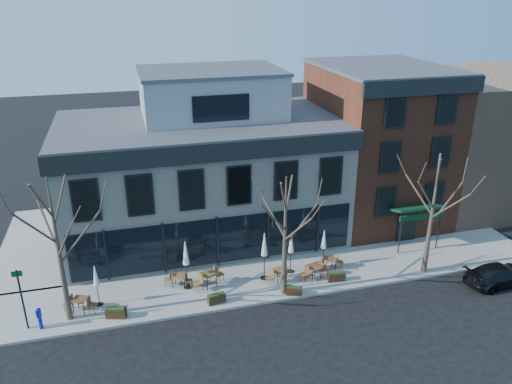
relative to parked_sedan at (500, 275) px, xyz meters
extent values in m
plane|color=black|center=(-15.55, 6.14, -0.63)|extent=(120.00, 120.00, 0.00)
cube|color=gray|center=(-12.30, 3.99, -0.55)|extent=(33.50, 4.70, 0.15)
cube|color=gray|center=(-26.80, 12.14, -0.55)|extent=(4.50, 12.00, 0.15)
cube|color=beige|center=(-15.55, 11.14, 3.37)|extent=(18.00, 10.00, 8.00)
cube|color=#47474C|center=(-15.55, 11.14, 7.42)|extent=(18.30, 10.30, 0.30)
cube|color=black|center=(-15.55, 6.02, 6.92)|extent=(18.30, 0.25, 1.10)
cube|color=black|center=(-24.67, 11.14, 6.92)|extent=(0.25, 10.30, 1.10)
cube|color=black|center=(-15.55, 6.08, 1.27)|extent=(17.20, 0.12, 3.00)
cube|color=black|center=(-24.61, 10.14, 1.27)|extent=(0.12, 7.50, 3.00)
cube|color=gray|center=(-14.55, 12.14, 8.97)|extent=(9.00, 6.50, 3.00)
cube|color=brown|center=(-2.55, 11.14, 4.87)|extent=(8.00, 10.00, 11.00)
cube|color=#47474C|center=(-2.55, 11.14, 10.42)|extent=(8.20, 10.20, 0.25)
cube|color=black|center=(-2.55, 6.02, 9.97)|extent=(8.20, 0.25, 1.00)
cube|color=#0B321B|center=(-2.55, 5.29, 2.27)|extent=(3.20, 1.66, 0.67)
cube|color=black|center=(-2.55, 6.09, 0.62)|extent=(1.40, 0.10, 2.50)
cube|color=#8C664C|center=(7.45, 12.14, 4.37)|extent=(12.00, 12.00, 10.00)
cone|color=#382B21|center=(-24.05, 2.94, 3.48)|extent=(0.34, 0.34, 7.92)
cylinder|color=#382B21|center=(-22.98, 3.13, 4.05)|extent=(2.23, 0.50, 2.48)
cylinder|color=#382B21|center=(-24.50, 3.91, 4.51)|extent=(1.03, 2.05, 2.14)
cylinder|color=#382B21|center=(-24.89, 2.63, 5.03)|extent=(1.80, 0.75, 2.21)
cylinder|color=#382B21|center=(-23.60, 1.98, 4.42)|extent=(1.03, 2.04, 2.28)
cone|color=#382B21|center=(-12.55, 2.24, 3.04)|extent=(0.34, 0.34, 7.04)
cylinder|color=#382B21|center=(-11.60, 2.41, 3.55)|extent=(2.00, 0.46, 2.21)
cylinder|color=#382B21|center=(-12.95, 3.10, 3.96)|extent=(0.93, 1.84, 1.91)
cylinder|color=#382B21|center=(-13.30, 1.97, 4.41)|extent=(1.61, 0.68, 1.97)
cylinder|color=#382B21|center=(-12.15, 1.38, 3.88)|extent=(0.93, 1.83, 2.03)
cone|color=#382B21|center=(-3.55, 2.24, 3.26)|extent=(0.34, 0.34, 7.48)
cylinder|color=#382B21|center=(-2.54, 2.42, 3.80)|extent=(2.12, 0.48, 2.35)
cylinder|color=#382B21|center=(-3.98, 3.16, 4.24)|extent=(0.98, 1.94, 2.03)
cylinder|color=#382B21|center=(-4.35, 1.95, 4.72)|extent=(1.71, 0.71, 2.09)
cylinder|color=#382B21|center=(-3.13, 1.33, 4.15)|extent=(0.98, 1.94, 2.16)
cylinder|color=black|center=(-26.05, 2.64, 1.22)|extent=(0.10, 0.10, 3.40)
cube|color=#005926|center=(-26.05, 2.64, 2.72)|extent=(0.50, 0.04, 0.30)
imported|color=black|center=(0.00, 0.00, 0.00)|extent=(4.42, 2.02, 1.26)
cylinder|color=#0B1A93|center=(-25.40, 2.44, -0.14)|extent=(0.19, 0.19, 0.68)
cube|color=#0B1A93|center=(-25.40, 2.44, 0.44)|extent=(0.24, 0.21, 0.48)
cone|color=#0B1A93|center=(-25.40, 2.44, 0.73)|extent=(0.25, 0.25, 0.12)
cube|color=brown|center=(-23.51, 3.42, 0.29)|extent=(0.95, 0.95, 0.04)
cylinder|color=black|center=(-23.89, 3.26, -0.10)|extent=(0.04, 0.04, 0.75)
cylinder|color=black|center=(-23.35, 3.04, -0.10)|extent=(0.04, 0.04, 0.75)
cylinder|color=black|center=(-23.67, 3.80, -0.10)|extent=(0.04, 0.04, 0.75)
cylinder|color=black|center=(-23.13, 3.58, -0.10)|extent=(0.04, 0.04, 0.75)
cube|color=brown|center=(-18.20, 4.48, 0.21)|extent=(0.86, 0.86, 0.04)
cylinder|color=black|center=(-18.55, 4.33, -0.14)|extent=(0.04, 0.04, 0.68)
cylinder|color=black|center=(-18.05, 4.14, -0.14)|extent=(0.04, 0.04, 0.68)
cylinder|color=black|center=(-18.35, 4.82, -0.14)|extent=(0.04, 0.04, 0.68)
cylinder|color=black|center=(-17.86, 4.63, -0.14)|extent=(0.04, 0.04, 0.68)
cube|color=brown|center=(-16.51, 4.01, 0.36)|extent=(1.06, 1.06, 0.05)
cylinder|color=black|center=(-16.66, 3.58, -0.07)|extent=(0.05, 0.05, 0.82)
cylinder|color=black|center=(-16.08, 3.85, -0.07)|extent=(0.05, 0.05, 0.82)
cylinder|color=black|center=(-16.93, 4.16, -0.07)|extent=(0.05, 0.05, 0.82)
cylinder|color=black|center=(-16.35, 4.43, -0.07)|extent=(0.05, 0.05, 0.82)
cube|color=brown|center=(-12.46, 3.46, 0.25)|extent=(0.88, 0.88, 0.04)
cylinder|color=black|center=(-12.64, 3.11, -0.12)|extent=(0.04, 0.04, 0.72)
cylinder|color=black|center=(-12.11, 3.29, -0.12)|extent=(0.04, 0.04, 0.72)
cylinder|color=black|center=(-12.81, 3.64, -0.12)|extent=(0.04, 0.04, 0.72)
cylinder|color=black|center=(-12.29, 3.81, -0.12)|extent=(0.04, 0.04, 0.72)
cube|color=brown|center=(-10.36, 3.21, 0.30)|extent=(0.89, 0.89, 0.04)
cylinder|color=black|center=(-10.58, 2.85, -0.09)|extent=(0.04, 0.04, 0.77)
cylinder|color=black|center=(-10.00, 2.99, -0.09)|extent=(0.04, 0.04, 0.77)
cylinder|color=black|center=(-10.72, 3.44, -0.09)|extent=(0.04, 0.04, 0.77)
cylinder|color=black|center=(-10.14, 3.57, -0.09)|extent=(0.04, 0.04, 0.77)
cube|color=brown|center=(-9.04, 3.95, 0.25)|extent=(0.77, 0.77, 0.04)
cylinder|color=black|center=(-9.35, 3.70, -0.12)|extent=(0.04, 0.04, 0.72)
cylinder|color=black|center=(-8.80, 3.64, -0.12)|extent=(0.04, 0.04, 0.72)
cylinder|color=black|center=(-9.29, 4.26, -0.12)|extent=(0.04, 0.04, 0.72)
cylinder|color=black|center=(-8.73, 4.19, -0.12)|extent=(0.04, 0.04, 0.72)
cylinder|color=black|center=(-22.59, 3.79, -0.45)|extent=(0.39, 0.39, 0.05)
cylinder|color=black|center=(-22.59, 3.79, 0.49)|extent=(0.04, 0.04, 1.94)
cone|color=silver|center=(-22.59, 3.79, 1.38)|extent=(0.32, 0.32, 1.15)
cylinder|color=black|center=(-17.72, 4.21, -0.45)|extent=(0.47, 0.47, 0.06)
cylinder|color=black|center=(-17.72, 4.21, 0.71)|extent=(0.05, 0.05, 2.37)
cone|color=silver|center=(-17.72, 4.21, 1.78)|extent=(0.39, 0.39, 1.40)
cylinder|color=black|center=(-13.19, 3.96, -0.44)|extent=(0.48, 0.48, 0.07)
cylinder|color=black|center=(-13.19, 3.96, 0.73)|extent=(0.05, 0.05, 2.42)
cone|color=beige|center=(-13.19, 3.96, 1.83)|extent=(0.40, 0.40, 1.43)
cylinder|color=black|center=(-11.45, 4.27, -0.45)|extent=(0.42, 0.42, 0.06)
cylinder|color=black|center=(-11.45, 4.27, 0.56)|extent=(0.05, 0.05, 2.08)
cone|color=silver|center=(-11.45, 4.27, 1.51)|extent=(0.34, 0.34, 1.23)
cylinder|color=black|center=(-9.35, 4.28, -0.45)|extent=(0.41, 0.41, 0.06)
cylinder|color=black|center=(-9.35, 4.28, 0.54)|extent=(0.05, 0.05, 2.03)
cone|color=silver|center=(-9.35, 4.28, 1.46)|extent=(0.33, 0.33, 1.20)
cube|color=#2E210F|center=(-21.72, 2.40, -0.22)|extent=(1.12, 0.69, 0.52)
cube|color=#1E3314|center=(-21.72, 2.40, 0.06)|extent=(0.99, 0.58, 0.08)
cube|color=#322010|center=(-16.40, 2.30, -0.23)|extent=(1.03, 0.55, 0.49)
cube|color=#1E3314|center=(-16.40, 2.30, 0.03)|extent=(0.92, 0.46, 0.08)
cube|color=black|center=(-12.04, 1.94, -0.26)|extent=(0.96, 0.67, 0.44)
cube|color=#1E3314|center=(-12.04, 1.94, -0.02)|extent=(0.85, 0.57, 0.07)
cube|color=#312110|center=(-9.17, 2.62, -0.22)|extent=(1.05, 0.51, 0.51)
cube|color=#1E3314|center=(-9.17, 2.62, 0.05)|extent=(0.94, 0.42, 0.08)
camera|label=1|loc=(-20.36, -20.42, 15.55)|focal=35.00mm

